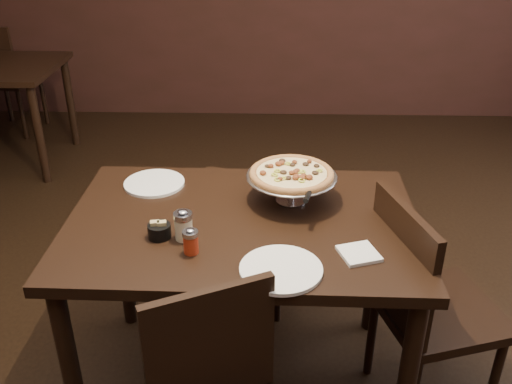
{
  "coord_description": "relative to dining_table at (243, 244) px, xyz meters",
  "views": [
    {
      "loc": [
        0.03,
        -1.75,
        1.94
      ],
      "look_at": [
        -0.02,
        0.15,
        0.92
      ],
      "focal_mm": 40.0,
      "sensor_mm": 36.0,
      "label": 1
    }
  ],
  "objects": [
    {
      "name": "room",
      "position": [
        0.14,
        -0.07,
        0.68
      ],
      "size": [
        6.04,
        7.04,
        2.84
      ],
      "color": "black",
      "rests_on": "ground"
    },
    {
      "name": "packet_caddy",
      "position": [
        -0.29,
        -0.13,
        0.14
      ],
      "size": [
        0.08,
        0.08,
        0.06
      ],
      "rotation": [
        0.0,
        0.0,
        0.19
      ],
      "color": "black",
      "rests_on": "dining_table"
    },
    {
      "name": "bg_chair_far",
      "position": [
        -2.2,
        2.86,
        -0.2
      ],
      "size": [
        0.52,
        0.52,
        0.96
      ],
      "rotation": [
        0.0,
        0.0,
        2.98
      ],
      "color": "black",
      "rests_on": "ground"
    },
    {
      "name": "napkin_stack",
      "position": [
        0.41,
        -0.23,
        0.12
      ],
      "size": [
        0.16,
        0.16,
        0.01
      ],
      "primitive_type": "cube",
      "rotation": [
        0.0,
        0.0,
        0.32
      ],
      "color": "white",
      "rests_on": "dining_table"
    },
    {
      "name": "parmesan_shaker",
      "position": [
        -0.2,
        -0.14,
        0.17
      ],
      "size": [
        0.07,
        0.07,
        0.12
      ],
      "color": "beige",
      "rests_on": "dining_table"
    },
    {
      "name": "dining_table",
      "position": [
        0.0,
        0.0,
        0.0
      ],
      "size": [
        1.34,
        0.9,
        0.83
      ],
      "rotation": [
        0.0,
        0.0,
        -0.01
      ],
      "color": "black",
      "rests_on": "ground"
    },
    {
      "name": "chair_far",
      "position": [
        0.02,
        0.53,
        -0.28
      ],
      "size": [
        0.47,
        0.47,
        0.82
      ],
      "rotation": [
        0.0,
        0.0,
        2.85
      ],
      "color": "black",
      "rests_on": "ground"
    },
    {
      "name": "serving_spatula",
      "position": [
        0.25,
        -0.01,
        0.23
      ],
      "size": [
        0.14,
        0.14,
        0.02
      ],
      "rotation": [
        0.0,
        0.0,
        -0.23
      ],
      "color": "#AFAEB5",
      "rests_on": "pizza_stand"
    },
    {
      "name": "chair_side",
      "position": [
        0.71,
        -0.08,
        -0.2
      ],
      "size": [
        0.55,
        0.55,
        0.96
      ],
      "rotation": [
        0.0,
        0.0,
        1.86
      ],
      "color": "black",
      "rests_on": "ground"
    },
    {
      "name": "pizza_stand",
      "position": [
        0.19,
        0.15,
        0.23
      ],
      "size": [
        0.36,
        0.36,
        0.15
      ],
      "color": "#AFAEB5",
      "rests_on": "dining_table"
    },
    {
      "name": "plate_near",
      "position": [
        0.14,
        -0.32,
        0.12
      ],
      "size": [
        0.27,
        0.27,
        0.01
      ],
      "primitive_type": "cylinder",
      "color": "white",
      "rests_on": "dining_table"
    },
    {
      "name": "pepper_flake_shaker",
      "position": [
        -0.16,
        -0.22,
        0.15
      ],
      "size": [
        0.05,
        0.05,
        0.1
      ],
      "color": "#9B1C0E",
      "rests_on": "dining_table"
    },
    {
      "name": "plate_left",
      "position": [
        -0.39,
        0.28,
        0.12
      ],
      "size": [
        0.25,
        0.25,
        0.01
      ],
      "primitive_type": "cylinder",
      "color": "white",
      "rests_on": "dining_table"
    }
  ]
}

